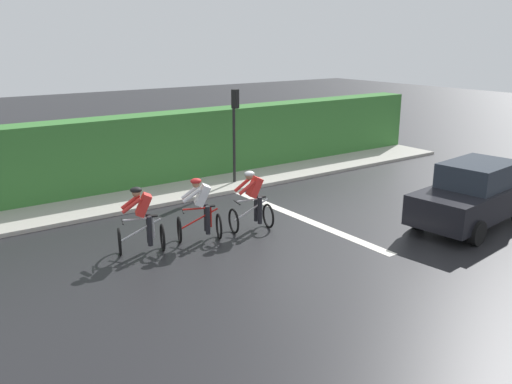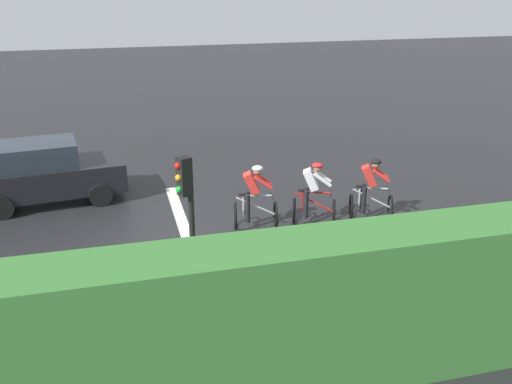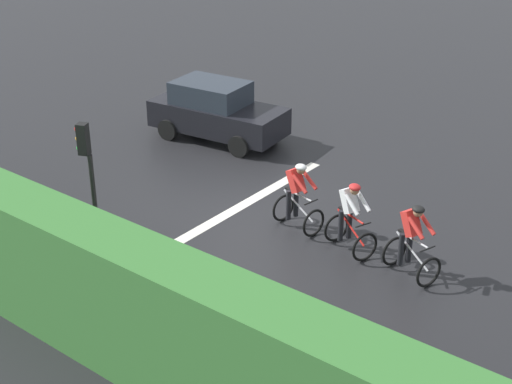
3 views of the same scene
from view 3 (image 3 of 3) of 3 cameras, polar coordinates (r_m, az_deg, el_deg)
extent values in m
plane|color=black|center=(18.46, -1.12, -1.37)|extent=(80.00, 80.00, 0.00)
cube|color=#ADA89E|center=(14.35, -6.53, -10.06)|extent=(2.80, 25.35, 0.12)
cube|color=gray|center=(13.74, -9.21, -11.06)|extent=(0.44, 25.35, 0.52)
cube|color=#387533|center=(13.02, -10.48, -8.17)|extent=(1.10, 25.35, 2.50)
cube|color=silver|center=(18.53, -1.45, -1.24)|extent=(7.00, 0.30, 0.01)
torus|color=black|center=(15.68, 13.06, -6.00)|extent=(0.66, 0.28, 0.68)
torus|color=black|center=(16.28, 10.52, -4.47)|extent=(0.66, 0.28, 0.68)
cylinder|color=silver|center=(15.85, 11.84, -4.44)|extent=(0.36, 0.95, 0.51)
cylinder|color=silver|center=(16.02, 11.09, -3.92)|extent=(0.04, 0.04, 0.55)
cylinder|color=silver|center=(15.69, 12.06, -3.65)|extent=(0.27, 0.69, 0.04)
cube|color=black|center=(15.88, 11.18, -2.99)|extent=(0.17, 0.24, 0.04)
cylinder|color=black|center=(15.49, 12.98, -4.26)|extent=(0.41, 0.17, 0.03)
cube|color=red|center=(15.62, 11.79, -2.32)|extent=(0.42, 0.48, 0.57)
sphere|color=#9E7051|center=(15.38, 12.29, -1.53)|extent=(0.20, 0.20, 0.20)
ellipsoid|color=black|center=(15.35, 12.31, -1.29)|extent=(0.32, 0.34, 0.14)
cylinder|color=black|center=(16.06, 11.64, -4.08)|extent=(0.12, 0.12, 0.74)
cylinder|color=black|center=(15.91, 11.02, -4.32)|extent=(0.12, 0.12, 0.74)
cylinder|color=red|center=(15.53, 12.96, -2.40)|extent=(0.24, 0.48, 0.37)
cylinder|color=red|center=(15.32, 12.12, -2.72)|extent=(0.24, 0.48, 0.37)
torus|color=black|center=(16.33, 8.31, -4.19)|extent=(0.66, 0.30, 0.68)
torus|color=black|center=(17.02, 6.16, -2.74)|extent=(0.66, 0.30, 0.68)
cylinder|color=red|center=(16.55, 7.26, -2.70)|extent=(0.39, 0.94, 0.51)
cylinder|color=red|center=(16.75, 6.62, -2.20)|extent=(0.04, 0.04, 0.55)
cylinder|color=red|center=(16.39, 7.42, -1.92)|extent=(0.30, 0.68, 0.04)
cube|color=black|center=(16.61, 6.67, -1.30)|extent=(0.17, 0.24, 0.04)
cylinder|color=black|center=(16.16, 8.19, -2.50)|extent=(0.40, 0.18, 0.03)
cube|color=white|center=(16.34, 7.16, -0.64)|extent=(0.43, 0.49, 0.57)
sphere|color=#9E7051|center=(16.10, 7.55, 0.14)|extent=(0.20, 0.20, 0.20)
ellipsoid|color=red|center=(16.07, 7.57, 0.37)|extent=(0.32, 0.35, 0.14)
cylinder|color=black|center=(16.77, 7.15, -2.36)|extent=(0.12, 0.12, 0.74)
cylinder|color=black|center=(16.63, 6.50, -2.57)|extent=(0.12, 0.12, 0.74)
cylinder|color=white|center=(16.21, 8.23, -0.72)|extent=(0.25, 0.48, 0.37)
cylinder|color=white|center=(16.02, 7.34, -0.99)|extent=(0.25, 0.48, 0.37)
torus|color=black|center=(17.17, 4.42, -2.38)|extent=(0.68, 0.19, 0.68)
torus|color=black|center=(17.82, 2.10, -1.22)|extent=(0.68, 0.19, 0.68)
cylinder|color=silver|center=(17.38, 3.26, -1.06)|extent=(0.23, 0.98, 0.51)
cylinder|color=silver|center=(17.56, 2.57, -0.65)|extent=(0.04, 0.04, 0.55)
cylinder|color=silver|center=(17.22, 3.40, -0.30)|extent=(0.18, 0.71, 0.04)
cube|color=black|center=(17.43, 2.58, 0.22)|extent=(0.14, 0.24, 0.04)
cylinder|color=black|center=(17.01, 4.23, -0.77)|extent=(0.42, 0.11, 0.03)
cube|color=red|center=(17.17, 3.07, 0.90)|extent=(0.37, 0.46, 0.57)
sphere|color=#9E7051|center=(16.94, 3.46, 1.69)|extent=(0.20, 0.20, 0.20)
ellipsoid|color=silver|center=(16.92, 3.46, 1.91)|extent=(0.29, 0.32, 0.14)
cylinder|color=black|center=(17.59, 3.07, -0.77)|extent=(0.12, 0.12, 0.74)
cylinder|color=black|center=(17.44, 2.51, -1.00)|extent=(0.12, 0.12, 0.74)
cylinder|color=red|center=(17.07, 4.13, 0.91)|extent=(0.18, 0.49, 0.37)
cylinder|color=red|center=(16.86, 3.36, 0.61)|extent=(0.18, 0.49, 0.37)
cube|color=black|center=(22.56, -2.90, 5.73)|extent=(2.16, 4.27, 0.80)
cube|color=#262D38|center=(22.45, -3.48, 7.59)|extent=(1.73, 2.29, 0.66)
cylinder|color=black|center=(22.71, 0.97, 4.89)|extent=(0.29, 0.66, 0.64)
cylinder|color=black|center=(21.39, -1.30, 3.52)|extent=(0.29, 0.66, 0.64)
cylinder|color=black|center=(24.01, -4.30, 6.00)|extent=(0.29, 0.66, 0.64)
cylinder|color=black|center=(22.77, -6.72, 4.76)|extent=(0.29, 0.66, 0.64)
cube|color=#EAEACC|center=(21.94, 2.22, 5.44)|extent=(0.29, 0.11, 0.16)
cube|color=#EAEACC|center=(21.11, 0.86, 4.62)|extent=(0.29, 0.11, 0.16)
cylinder|color=black|center=(15.63, -12.13, -1.75)|extent=(0.10, 0.10, 2.70)
cube|color=black|center=(15.00, -13.06, 3.97)|extent=(0.26, 0.26, 0.64)
sphere|color=red|center=(14.97, -13.51, 4.71)|extent=(0.11, 0.11, 0.11)
sphere|color=orange|center=(15.05, -13.44, 4.00)|extent=(0.11, 0.11, 0.11)
sphere|color=green|center=(15.12, -13.36, 3.30)|extent=(0.11, 0.11, 0.11)
camera|label=1|loc=(24.30, 36.47, 12.92)|focal=37.69mm
camera|label=2|loc=(12.30, -50.75, 5.13)|focal=39.71mm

